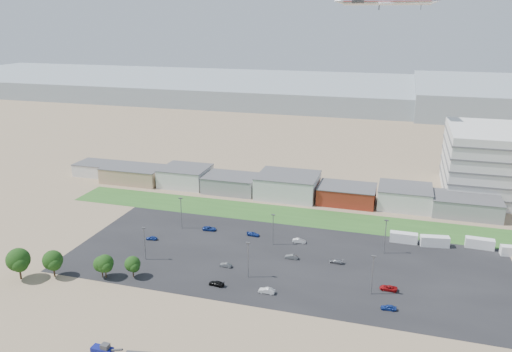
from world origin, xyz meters
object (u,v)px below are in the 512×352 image
at_px(box_trailer_a, 404,238).
at_px(parked_car_12, 336,261).
at_px(parked_car_0, 388,288).
at_px(tree_far_left, 19,262).
at_px(parked_car_13, 267,291).
at_px(airliner, 387,1).
at_px(parked_car_5, 152,238).
at_px(parked_car_2, 389,307).
at_px(parked_car_3, 216,283).
at_px(parked_car_4, 226,265).
at_px(parked_car_11, 299,241).
at_px(parked_car_7, 292,257).
at_px(parked_car_6, 253,234).
at_px(telehandler, 102,350).
at_px(parked_car_9, 209,229).

xyz_separation_m(box_trailer_a, parked_car_12, (-17.42, -19.01, -0.94)).
xyz_separation_m(box_trailer_a, parked_car_0, (-3.11, -29.57, -0.89)).
xyz_separation_m(tree_far_left, parked_car_13, (62.06, 11.22, -4.09)).
bearing_deg(airliner, parked_car_5, -131.26).
distance_m(box_trailer_a, parked_car_2, 38.55).
height_order(parked_car_2, parked_car_3, parked_car_2).
relative_size(parked_car_4, parked_car_11, 0.86).
distance_m(parked_car_7, parked_car_11, 10.64).
distance_m(parked_car_12, parked_car_13, 24.64).
distance_m(parked_car_6, parked_car_11, 14.52).
distance_m(parked_car_0, parked_car_2, 8.88).
height_order(box_trailer_a, parked_car_3, box_trailer_a).
xyz_separation_m(parked_car_2, parked_car_7, (-26.82, 18.53, -0.00)).
height_order(parked_car_3, parked_car_5, parked_car_3).
relative_size(parked_car_11, parked_car_12, 1.04).
bearing_deg(tree_far_left, parked_car_2, 7.61).
bearing_deg(telehandler, tree_far_left, 153.44).
distance_m(parked_car_6, parked_car_9, 14.39).
bearing_deg(parked_car_2, parked_car_3, -92.28).
distance_m(box_trailer_a, parked_car_0, 29.75).
distance_m(parked_car_4, parked_car_5, 28.87).
distance_m(telehandler, parked_car_9, 63.06).
relative_size(parked_car_2, parked_car_4, 1.06).
xyz_separation_m(airliner, parked_car_9, (-45.41, -77.39, -69.40)).
relative_size(parked_car_3, parked_car_7, 1.11).
xyz_separation_m(parked_car_11, parked_car_12, (12.19, -9.74, -0.10)).
relative_size(parked_car_7, parked_car_9, 0.85).
height_order(parked_car_0, parked_car_11, parked_car_11).
height_order(tree_far_left, airliner, airliner).
height_order(telehandler, parked_car_9, telehandler).
distance_m(parked_car_3, parked_car_12, 33.77).
xyz_separation_m(airliner, parked_car_3, (-31.20, -108.51, -69.41)).
bearing_deg(box_trailer_a, parked_car_13, -128.39).
bearing_deg(parked_car_12, parked_car_7, -81.83).
bearing_deg(parked_car_3, parked_car_5, -118.13).
distance_m(parked_car_3, parked_car_7, 24.49).
bearing_deg(parked_car_0, parked_car_7, -108.66).
distance_m(parked_car_6, parked_car_13, 33.45).
distance_m(airliner, parked_car_3, 132.54).
bearing_deg(parked_car_11, parked_car_9, 85.46).
relative_size(parked_car_9, parked_car_12, 1.14).
relative_size(telehandler, parked_car_6, 1.79).
relative_size(box_trailer_a, parked_car_9, 1.83).
xyz_separation_m(parked_car_12, parked_car_13, (-13.92, -20.33, 0.11)).
bearing_deg(parked_car_5, airliner, 139.00).
bearing_deg(parked_car_5, box_trailer_a, 98.07).
relative_size(parked_car_7, parked_car_11, 0.94).
xyz_separation_m(parked_car_9, parked_car_11, (28.88, -0.92, 0.04)).
relative_size(telehandler, tree_far_left, 0.74).
distance_m(airliner, parked_car_7, 114.02).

